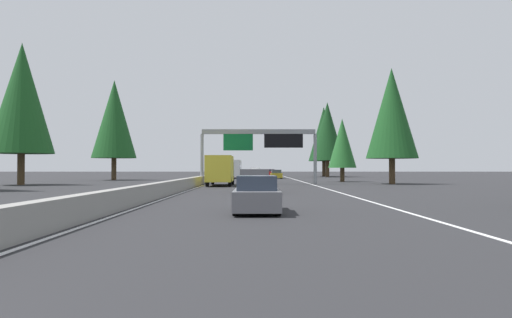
# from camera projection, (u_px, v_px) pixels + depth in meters

# --- Properties ---
(ground_plane) EXTENTS (320.00, 320.00, 0.00)m
(ground_plane) POSITION_uv_depth(u_px,v_px,m) (214.00, 181.00, 63.20)
(ground_plane) COLOR #262628
(median_barrier) EXTENTS (180.00, 0.56, 0.90)m
(median_barrier) POSITION_uv_depth(u_px,v_px,m) (222.00, 175.00, 83.20)
(median_barrier) COLOR gray
(median_barrier) RESTS_ON ground
(shoulder_stripe_right) EXTENTS (160.00, 0.16, 0.01)m
(shoulder_stripe_right) POSITION_uv_depth(u_px,v_px,m) (294.00, 179.00, 73.22)
(shoulder_stripe_right) COLOR silver
(shoulder_stripe_right) RESTS_ON ground
(shoulder_stripe_median) EXTENTS (160.00, 0.16, 0.01)m
(shoulder_stripe_median) POSITION_uv_depth(u_px,v_px,m) (221.00, 179.00, 73.20)
(shoulder_stripe_median) COLOR silver
(shoulder_stripe_median) RESTS_ON ground
(sign_gantry_overhead) EXTENTS (0.50, 12.68, 5.96)m
(sign_gantry_overhead) POSITION_uv_depth(u_px,v_px,m) (260.00, 141.00, 51.66)
(sign_gantry_overhead) COLOR gray
(sign_gantry_overhead) RESTS_ON ground
(sedan_far_center) EXTENTS (4.40, 1.80, 1.47)m
(sedan_far_center) POSITION_uv_depth(u_px,v_px,m) (257.00, 195.00, 19.00)
(sedan_far_center) COLOR slate
(sedan_far_center) RESTS_ON ground
(minivan_far_right) EXTENTS (5.00, 1.95, 1.69)m
(minivan_far_right) POSITION_uv_depth(u_px,v_px,m) (254.00, 179.00, 34.27)
(minivan_far_right) COLOR slate
(minivan_far_right) RESTS_ON ground
(box_truck_far_left) EXTENTS (8.50, 2.40, 2.95)m
(box_truck_far_left) POSITION_uv_depth(u_px,v_px,m) (221.00, 170.00, 47.43)
(box_truck_far_left) COLOR gold
(box_truck_far_left) RESTS_ON ground
(sedan_mid_right) EXTENTS (4.40, 1.80, 1.47)m
(sedan_mid_right) POSITION_uv_depth(u_px,v_px,m) (271.00, 173.00, 111.04)
(sedan_mid_right) COLOR red
(sedan_mid_right) RESTS_ON ground
(pickup_mid_left) EXTENTS (5.60, 2.00, 1.86)m
(pickup_mid_left) POSITION_uv_depth(u_px,v_px,m) (255.00, 172.00, 99.94)
(pickup_mid_left) COLOR white
(pickup_mid_left) RESTS_ON ground
(sedan_distant_a) EXTENTS (4.40, 1.80, 1.47)m
(sedan_distant_a) POSITION_uv_depth(u_px,v_px,m) (276.00, 174.00, 78.14)
(sedan_distant_a) COLOR #AD931E
(sedan_distant_a) RESTS_ON ground
(bus_near_center) EXTENTS (11.50, 2.55, 3.10)m
(bus_near_center) POSITION_uv_depth(u_px,v_px,m) (233.00, 168.00, 83.14)
(bus_near_center) COLOR white
(bus_near_center) RESTS_ON ground
(conifer_right_near) EXTENTS (5.64, 5.64, 12.82)m
(conifer_right_near) POSITION_uv_depth(u_px,v_px,m) (392.00, 113.00, 52.40)
(conifer_right_near) COLOR #4C3823
(conifer_right_near) RESTS_ON ground
(conifer_right_mid) EXTENTS (3.57, 3.57, 8.11)m
(conifer_right_mid) POSITION_uv_depth(u_px,v_px,m) (342.00, 143.00, 60.86)
(conifer_right_mid) COLOR #4C3823
(conifer_right_mid) RESTS_ON ground
(conifer_right_far) EXTENTS (6.42, 6.42, 14.59)m
(conifer_right_far) POSITION_uv_depth(u_px,v_px,m) (327.00, 131.00, 92.41)
(conifer_right_far) COLOR #4C3823
(conifer_right_far) RESTS_ON ground
(conifer_right_distant) EXTENTS (6.37, 6.37, 14.47)m
(conifer_right_distant) POSITION_uv_depth(u_px,v_px,m) (324.00, 134.00, 98.87)
(conifer_right_distant) COLOR #4C3823
(conifer_right_distant) RESTS_ON ground
(conifer_left_near) EXTENTS (6.54, 6.54, 14.85)m
(conifer_left_near) POSITION_uv_depth(u_px,v_px,m) (22.00, 98.00, 49.46)
(conifer_left_near) COLOR #4C3823
(conifer_left_near) RESTS_ON ground
(conifer_left_mid) EXTENTS (6.41, 6.41, 14.57)m
(conifer_left_mid) POSITION_uv_depth(u_px,v_px,m) (114.00, 119.00, 69.16)
(conifer_left_mid) COLOR #4C3823
(conifer_left_mid) RESTS_ON ground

